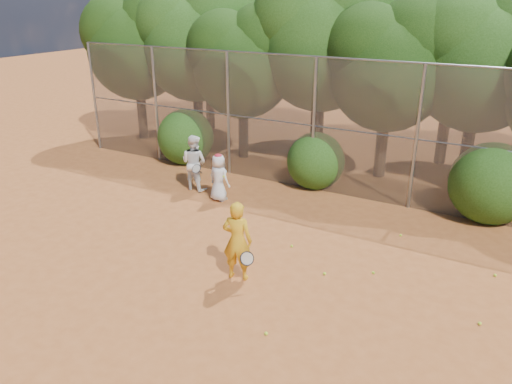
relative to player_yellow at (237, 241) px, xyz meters
The scene contains 24 objects.
ground 1.00m from the player_yellow, 56.24° to the right, with size 80.00×80.00×0.00m, color #A25324.
fence_back 5.72m from the player_yellow, 88.42° to the left, with size 20.05×0.09×4.03m.
tree_0 12.32m from the player_yellow, 140.24° to the left, with size 4.38×3.81×6.00m.
tree_1 11.02m from the player_yellow, 129.35° to the left, with size 4.64×4.03×6.35m.
tree_2 8.94m from the player_yellow, 119.35° to the left, with size 3.99×3.47×5.47m.
tree_3 9.29m from the player_yellow, 101.16° to the left, with size 4.89×4.26×6.70m.
tree_4 8.38m from the player_yellow, 83.97° to the left, with size 4.19×3.64×5.73m.
tree_5 9.78m from the player_yellow, 68.90° to the left, with size 4.51×3.92×6.17m.
tree_9 13.40m from the player_yellow, 126.30° to the left, with size 4.83×4.20×6.62m.
tree_10 11.59m from the player_yellow, 104.05° to the left, with size 5.15×4.48×7.06m.
tree_11 11.00m from the player_yellow, 77.16° to the left, with size 4.64×4.03×6.35m.
bush_0 8.22m from the player_yellow, 134.19° to the left, with size 2.00×2.00×2.00m, color #1E4411.
bush_1 5.94m from the player_yellow, 97.04° to the left, with size 1.80×1.80×1.80m, color #1E4411.
bush_2 7.28m from the player_yellow, 54.05° to the left, with size 2.20×2.20×2.20m, color #1E4411.
player_yellow is the anchor object (origin of this frame).
player_teen 4.37m from the player_yellow, 128.36° to the left, with size 0.73×0.52×1.42m.
player_white 5.42m from the player_yellow, 135.40° to the left, with size 0.88×0.74×1.72m.
ball_0 3.05m from the player_yellow, 31.87° to the left, with size 0.07×0.07×0.07m, color #BAE128.
ball_1 5.59m from the player_yellow, 29.58° to the left, with size 0.07×0.07×0.07m, color #BAE128.
ball_2 2.20m from the player_yellow, 44.42° to the right, with size 0.07×0.07×0.07m, color #BAE128.
ball_3 4.86m from the player_yellow, ahead, with size 0.07×0.07×0.07m, color #BAE128.
ball_4 2.05m from the player_yellow, 32.16° to the left, with size 0.07×0.07×0.07m, color #BAE128.
ball_5 4.53m from the player_yellow, 54.97° to the left, with size 0.07×0.07×0.07m, color #BAE128.
ball_6 2.03m from the player_yellow, 76.80° to the left, with size 0.07×0.07×0.07m, color #BAE128.
Camera 1 is at (4.59, -7.46, 5.66)m, focal length 35.00 mm.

